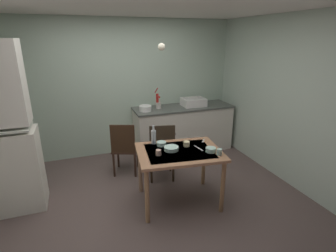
{
  "coord_description": "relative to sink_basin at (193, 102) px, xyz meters",
  "views": [
    {
      "loc": [
        -0.77,
        -2.99,
        2.16
      ],
      "look_at": [
        0.4,
        0.26,
        0.98
      ],
      "focal_mm": 27.73,
      "sensor_mm": 36.0,
      "label": 1
    }
  ],
  "objects": [
    {
      "name": "chair_by_counter",
      "position": [
        -1.49,
        -0.6,
        -0.5
      ],
      "size": [
        0.52,
        0.52,
        0.9
      ],
      "color": "#321F16",
      "rests_on": "ground"
    },
    {
      "name": "chair_far_side",
      "position": [
        -0.98,
        -0.97,
        -0.49
      ],
      "size": [
        0.48,
        0.48,
        0.94
      ],
      "color": "#352617",
      "rests_on": "ground"
    },
    {
      "name": "mug_tall",
      "position": [
        -1.24,
        -1.64,
        -0.18
      ],
      "size": [
        0.07,
        0.07,
        0.07
      ],
      "primitive_type": "cylinder",
      "color": "tan",
      "rests_on": "dining_table"
    },
    {
      "name": "teacup_mint",
      "position": [
        -0.8,
        -1.5,
        -0.18
      ],
      "size": [
        0.09,
        0.09,
        0.07
      ],
      "primitive_type": "cylinder",
      "color": "beige",
      "rests_on": "dining_table"
    },
    {
      "name": "ground_plane",
      "position": [
        -1.36,
        -1.49,
        -0.98
      ],
      "size": [
        5.4,
        5.4,
        0.0
      ],
      "primitive_type": "plane",
      "color": "brown"
    },
    {
      "name": "pendant_bulb",
      "position": [
        -1.2,
        -1.66,
        1.09
      ],
      "size": [
        0.08,
        0.08,
        0.08
      ],
      "primitive_type": "sphere",
      "color": "#F9EFCC"
    },
    {
      "name": "table_knife",
      "position": [
        -0.67,
        -1.62,
        -0.21
      ],
      "size": [
        0.05,
        0.2,
        0.0
      ],
      "primitive_type": "cube",
      "rotation": [
        0.0,
        0.0,
        1.72
      ],
      "color": "silver",
      "rests_on": "dining_table"
    },
    {
      "name": "wall_back",
      "position": [
        -1.36,
        0.37,
        0.28
      ],
      "size": [
        4.5,
        0.1,
        2.51
      ],
      "primitive_type": "cube",
      "color": "#AEC4AF",
      "rests_on": "ground"
    },
    {
      "name": "stoneware_crock",
      "position": [
        -0.7,
        0.04,
        -0.02
      ],
      "size": [
        0.11,
        0.11,
        0.12
      ],
      "primitive_type": "cylinder",
      "color": "beige",
      "rests_on": "counter_cabinet"
    },
    {
      "name": "soup_bowl_small",
      "position": [
        -1.04,
        -1.55,
        -0.19
      ],
      "size": [
        0.19,
        0.19,
        0.05
      ],
      "primitive_type": "cylinder",
      "color": "#ADD1C1",
      "rests_on": "dining_table"
    },
    {
      "name": "hand_pump",
      "position": [
        -0.72,
        0.05,
        0.09
      ],
      "size": [
        0.05,
        0.27,
        0.39
      ],
      "color": "#B21E19",
      "rests_on": "counter_cabinet"
    },
    {
      "name": "mixing_bowl_counter",
      "position": [
        -0.98,
        -0.05,
        -0.03
      ],
      "size": [
        0.23,
        0.23,
        0.1
      ],
      "primitive_type": "cylinder",
      "color": "white",
      "rests_on": "counter_cabinet"
    },
    {
      "name": "wall_right",
      "position": [
        0.88,
        -1.49,
        0.28
      ],
      "size": [
        0.1,
        3.72,
        2.51
      ],
      "primitive_type": "cube",
      "color": "#AFBFAE",
      "rests_on": "ground"
    },
    {
      "name": "sauce_dish",
      "position": [
        -0.58,
        -1.77,
        -0.19
      ],
      "size": [
        0.13,
        0.13,
        0.06
      ],
      "primitive_type": "cylinder",
      "color": "#ADD1C1",
      "rests_on": "dining_table"
    },
    {
      "name": "teaspoon_near_bowl",
      "position": [
        -0.49,
        -1.41,
        -0.21
      ],
      "size": [
        0.1,
        0.11,
        0.0
      ],
      "primitive_type": "cube",
      "rotation": [
        0.0,
        0.0,
        4.03
      ],
      "color": "beige",
      "rests_on": "dining_table"
    },
    {
      "name": "sink_basin",
      "position": [
        0.0,
        0.0,
        0.0
      ],
      "size": [
        0.44,
        0.34,
        0.15
      ],
      "color": "white",
      "rests_on": "counter_cabinet"
    },
    {
      "name": "serving_bowl_wide",
      "position": [
        -1.11,
        -1.37,
        -0.19
      ],
      "size": [
        0.13,
        0.13,
        0.06
      ],
      "primitive_type": "cylinder",
      "color": "#ADD1C1",
      "rests_on": "dining_table"
    },
    {
      "name": "counter_cabinet",
      "position": [
        -0.21,
        -0.0,
        -0.53
      ],
      "size": [
        1.93,
        0.64,
        0.9
      ],
      "color": "silver",
      "rests_on": "ground"
    },
    {
      "name": "glass_bottle",
      "position": [
        -1.19,
        -1.26,
        -0.11
      ],
      "size": [
        0.07,
        0.07,
        0.26
      ],
      "color": "#B7BCC1",
      "rests_on": "dining_table"
    },
    {
      "name": "dining_table",
      "position": [
        -0.95,
        -1.61,
        -0.31
      ],
      "size": [
        1.18,
        0.95,
        0.76
      ],
      "color": "#9E6D4C",
      "rests_on": "ground"
    },
    {
      "name": "mug_dark",
      "position": [
        -0.52,
        -1.9,
        -0.18
      ],
      "size": [
        0.07,
        0.07,
        0.08
      ],
      "primitive_type": "cylinder",
      "color": "#ADD1C1",
      "rests_on": "dining_table"
    }
  ]
}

